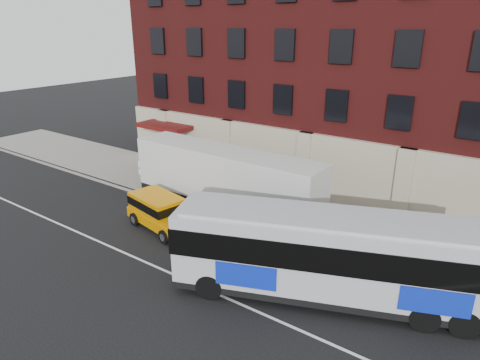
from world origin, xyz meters
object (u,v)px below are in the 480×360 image
Objects in this scene: sign_pole at (142,173)px; yellow_suv at (160,210)px; city_bus at (341,255)px; shipping_container at (226,183)px.

yellow_suv is at bearing -31.93° from sign_pole.
sign_pole is 0.19× the size of city_bus.
yellow_suv is (4.29, -2.67, -0.44)m from sign_pole.
shipping_container is (-8.40, 3.72, -0.06)m from city_bus.
city_bus reaches higher than yellow_suv.
sign_pole is 0.53× the size of yellow_suv.
yellow_suv is 0.41× the size of shipping_container.
sign_pole is 5.07m from yellow_suv.
sign_pole is 6.20m from shipping_container.
shipping_container is (1.86, 3.33, 0.90)m from yellow_suv.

